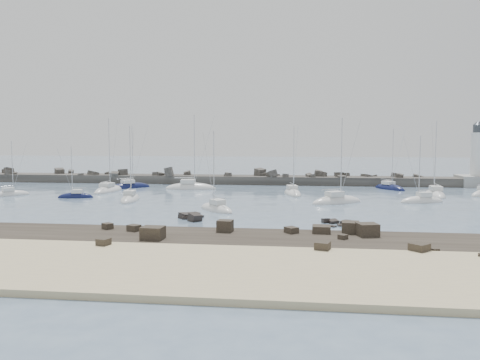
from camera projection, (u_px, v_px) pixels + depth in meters
name	position (u px, v px, depth m)	size (l,w,h in m)	color
ground	(230.00, 209.00, 67.13)	(400.00, 400.00, 0.00)	slate
sand_strip	(170.00, 271.00, 35.50)	(140.00, 14.00, 1.00)	#CCBA8D
rock_shelf	(200.00, 242.00, 45.40)	(140.00, 12.00, 1.96)	black
rock_cluster_near	(191.00, 218.00, 58.78)	(3.73, 4.69, 1.81)	black
rock_cluster_far	(336.00, 223.00, 54.98)	(3.43, 3.66, 0.98)	black
breakwater	(221.00, 182.00, 105.62)	(115.00, 7.06, 5.27)	#33302D
lighthouse	(476.00, 172.00, 98.68)	(7.00, 7.00, 14.60)	gray
sailboat_0	(10.00, 195.00, 82.85)	(5.91, 6.17, 10.47)	silver
sailboat_1	(108.00, 191.00, 89.06)	(3.69, 9.82, 15.12)	silver
sailboat_2	(76.00, 197.00, 79.80)	(6.16, 3.04, 9.59)	#0E133A
sailboat_3	(130.00, 200.00, 76.07)	(3.63, 8.51, 13.17)	silver
sailboat_4	(191.00, 188.00, 93.59)	(10.42, 4.24, 16.03)	silver
sailboat_5	(216.00, 210.00, 65.47)	(6.76, 7.24, 12.12)	silver
sailboat_6	(293.00, 194.00, 84.54)	(4.30, 8.78, 13.35)	silver
sailboat_7	(337.00, 202.00, 73.09)	(9.13, 7.16, 14.42)	silver
sailboat_8	(389.00, 188.00, 93.49)	(6.31, 8.44, 13.06)	#0E133A
sailboat_9	(422.00, 202.00, 73.79)	(7.45, 4.08, 11.52)	silver
sailboat_10	(435.00, 195.00, 82.14)	(3.20, 9.14, 14.37)	silver
sailboat_13	(130.00, 187.00, 96.00)	(8.23, 7.88, 13.78)	#0E133A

